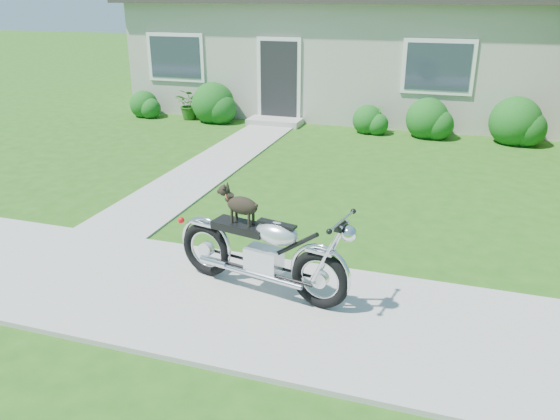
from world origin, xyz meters
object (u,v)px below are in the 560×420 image
object	(u,v)px
potted_plant_left	(190,104)
house	(358,33)
motorcycle_with_dog	(263,249)
potted_plant_right	(377,120)

from	to	relation	value
potted_plant_left	house	bearing A→B (deg)	41.36
house	motorcycle_with_dog	bearing A→B (deg)	-84.37
potted_plant_left	potted_plant_right	distance (m)	5.11
potted_plant_left	motorcycle_with_dog	xyz separation A→B (m)	(5.07, -8.29, 0.14)
house	potted_plant_left	size ratio (longest dim) A/B	15.22
house	motorcycle_with_dog	distance (m)	11.90
house	potted_plant_left	distance (m)	5.50
potted_plant_right	potted_plant_left	bearing A→B (deg)	180.00
potted_plant_right	motorcycle_with_dog	size ratio (longest dim) A/B	0.30
potted_plant_left	potted_plant_right	bearing A→B (deg)	0.00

